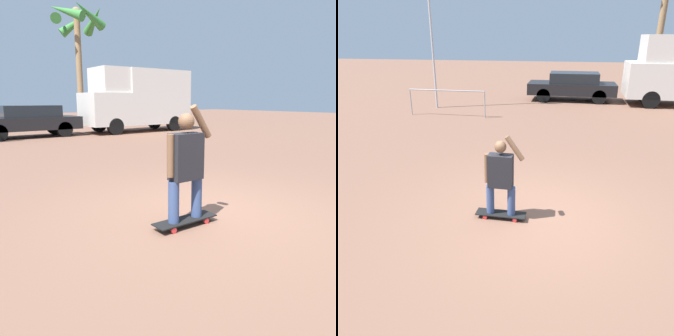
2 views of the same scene
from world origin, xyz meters
The scene contains 5 objects.
ground_plane centered at (0.00, 0.00, 0.00)m, with size 80.00×80.00×0.00m, color brown.
skateboard centered at (-0.62, -0.19, 0.08)m, with size 0.91×0.26×0.09m.
person_skateboarder centered at (-0.62, -0.19, 0.85)m, with size 0.70×0.22×1.47m.
parked_car_black centered at (0.55, 12.01, 0.75)m, with size 4.34×1.73×1.39m.
plaza_railing_segment centered at (-4.44, 7.39, 0.87)m, with size 3.21×0.05×1.08m.
Camera 2 is at (0.46, -5.28, 3.08)m, focal length 35.00 mm.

